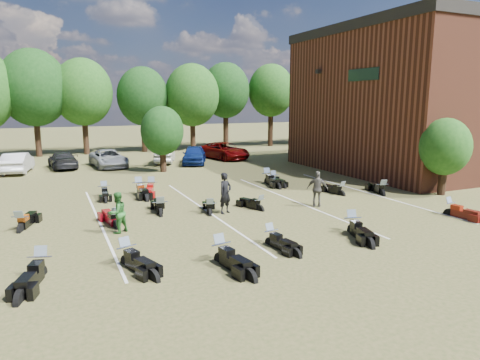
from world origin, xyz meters
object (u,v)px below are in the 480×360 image
person_grey (317,189)px  motorcycle_7 (116,228)px  person_black (225,193)px  person_green (118,213)px  motorcycle_0 (42,277)px  car_4 (194,155)px  motorcycle_3 (271,245)px

person_grey → motorcycle_7: person_grey is taller
person_black → motorcycle_7: 5.24m
person_green → person_grey: (9.88, 0.38, 0.07)m
person_green → person_grey: bearing=150.9°
motorcycle_0 → motorcycle_7: size_ratio=1.03×
person_green → motorcycle_0: size_ratio=0.72×
car_4 → person_black: (-3.76, -16.26, 0.20)m
person_grey → motorcycle_0: 13.34m
motorcycle_0 → person_grey: bearing=35.0°
person_green → motorcycle_7: 1.14m
person_grey → motorcycle_7: size_ratio=0.80×
motorcycle_7 → motorcycle_0: bearing=48.3°
person_black → motorcycle_3: (-0.19, -4.94, -0.98)m
person_black → person_grey: size_ratio=1.07×
person_grey → motorcycle_7: (-9.87, 0.38, -0.91)m
person_grey → person_green: bearing=42.1°
person_grey → motorcycle_0: (-12.70, -3.98, -0.91)m
person_green → motorcycle_7: bearing=-121.4°
motorcycle_7 → person_grey: bearing=169.0°
car_4 → motorcycle_0: (-11.73, -20.94, -0.78)m
motorcycle_0 → motorcycle_3: size_ratio=1.16×
car_4 → motorcycle_7: bearing=-96.6°
person_grey → person_black: bearing=31.5°
person_green → person_grey: 9.88m
person_grey → motorcycle_3: person_grey is taller
car_4 → motorcycle_7: car_4 is taller
car_4 → person_black: bearing=-81.4°
motorcycle_3 → person_black: bearing=79.3°
motorcycle_7 → person_green: bearing=81.2°
person_black → person_grey: (4.73, -0.70, -0.07)m
person_black → motorcycle_3: person_black is taller
car_4 → person_green: person_green is taller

